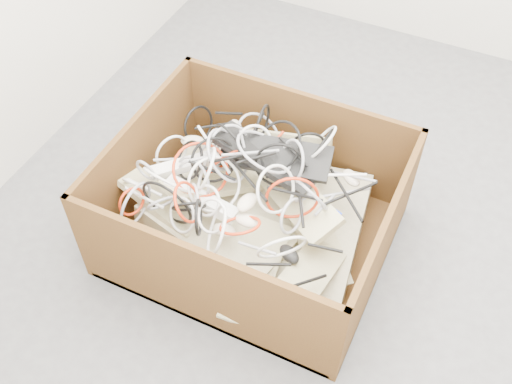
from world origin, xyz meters
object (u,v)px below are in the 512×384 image
at_px(cardboard_box, 251,220).
at_px(power_strip_right, 201,199).
at_px(power_strip_left, 185,165).
at_px(vga_plug, 334,215).

height_order(cardboard_box, power_strip_right, cardboard_box).
bearing_deg(power_strip_left, vga_plug, -28.12).
xyz_separation_m(power_strip_right, vga_plug, (0.51, 0.14, 0.02)).
xyz_separation_m(power_strip_left, power_strip_right, (0.13, -0.10, -0.05)).
xyz_separation_m(cardboard_box, power_strip_right, (-0.16, -0.13, 0.19)).
relative_size(cardboard_box, power_strip_right, 3.55).
height_order(power_strip_left, power_strip_right, power_strip_left).
height_order(cardboard_box, vga_plug, cardboard_box).
relative_size(cardboard_box, vga_plug, 24.60).
bearing_deg(power_strip_left, power_strip_right, -69.91).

